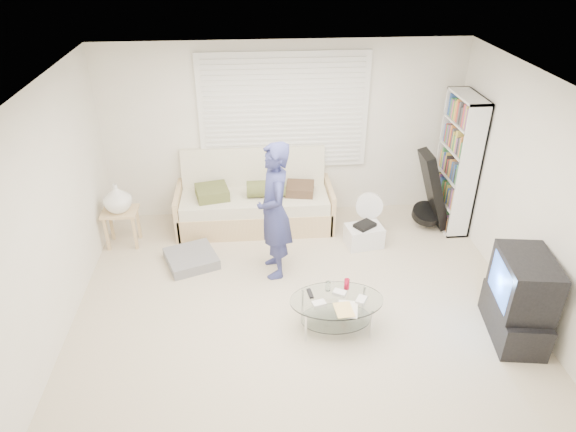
{
  "coord_description": "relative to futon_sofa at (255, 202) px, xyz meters",
  "views": [
    {
      "loc": [
        -0.5,
        -4.53,
        3.8
      ],
      "look_at": [
        -0.1,
        0.3,
        1.01
      ],
      "focal_mm": 32.0,
      "sensor_mm": 36.0,
      "label": 1
    }
  ],
  "objects": [
    {
      "name": "ground",
      "position": [
        0.44,
        -1.88,
        -0.35
      ],
      "size": [
        5.0,
        5.0,
        0.0
      ],
      "primitive_type": "plane",
      "color": "#C0B395",
      "rests_on": "ground"
    },
    {
      "name": "room_shell",
      "position": [
        0.44,
        -1.4,
        1.28
      ],
      "size": [
        5.02,
        4.52,
        2.51
      ],
      "color": "silver",
      "rests_on": "ground"
    },
    {
      "name": "window_blinds",
      "position": [
        0.44,
        0.32,
        1.2
      ],
      "size": [
        2.32,
        0.08,
        1.62
      ],
      "color": "silver",
      "rests_on": "ground"
    },
    {
      "name": "futon_sofa",
      "position": [
        0.0,
        0.0,
        0.0
      ],
      "size": [
        2.17,
        0.88,
        1.06
      ],
      "color": "tan",
      "rests_on": "ground"
    },
    {
      "name": "grey_floor_pillow",
      "position": [
        -0.84,
        -0.93,
        -0.28
      ],
      "size": [
        0.76,
        0.76,
        0.13
      ],
      "primitive_type": "cube",
      "rotation": [
        0.0,
        0.0,
        0.36
      ],
      "color": "slate",
      "rests_on": "ground"
    },
    {
      "name": "side_table",
      "position": [
        -1.78,
        -0.4,
        0.32
      ],
      "size": [
        0.45,
        0.37,
        0.9
      ],
      "color": "tan",
      "rests_on": "ground"
    },
    {
      "name": "bookshelf",
      "position": [
        2.76,
        -0.22,
        0.6
      ],
      "size": [
        0.3,
        0.8,
        1.89
      ],
      "color": "white",
      "rests_on": "ground"
    },
    {
      "name": "guitar_case",
      "position": [
        2.45,
        -0.29,
        0.16
      ],
      "size": [
        0.48,
        0.42,
        1.12
      ],
      "color": "black",
      "rests_on": "ground"
    },
    {
      "name": "floor_fan",
      "position": [
        1.55,
        -0.37,
        0.02
      ],
      "size": [
        0.38,
        0.25,
        0.63
      ],
      "color": "white",
      "rests_on": "ground"
    },
    {
      "name": "storage_bin",
      "position": [
        1.44,
        -0.68,
        -0.2
      ],
      "size": [
        0.52,
        0.4,
        0.33
      ],
      "color": "white",
      "rests_on": "ground"
    },
    {
      "name": "tv_unit",
      "position": [
        2.64,
        -2.5,
        0.11
      ],
      "size": [
        0.59,
        0.93,
        0.95
      ],
      "color": "black",
      "rests_on": "ground"
    },
    {
      "name": "coffee_table",
      "position": [
        0.8,
        -2.25,
        -0.05
      ],
      "size": [
        0.99,
        0.64,
        0.49
      ],
      "color": "silver",
      "rests_on": "ground"
    },
    {
      "name": "standing_person",
      "position": [
        0.21,
        -1.18,
        0.5
      ],
      "size": [
        0.48,
        0.67,
        1.71
      ],
      "primitive_type": "imported",
      "rotation": [
        0.0,
        0.0,
        -1.45
      ],
      "color": "navy",
      "rests_on": "ground"
    }
  ]
}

